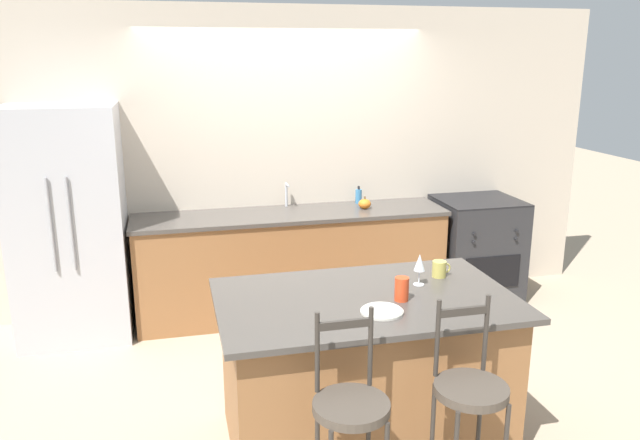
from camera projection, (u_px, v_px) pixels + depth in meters
name	position (u px, v px, depth m)	size (l,w,h in m)	color
ground_plane	(301.00, 328.00, 5.37)	(18.00, 18.00, 0.00)	tan
wall_back	(284.00, 160.00, 5.67)	(6.00, 0.07, 2.70)	beige
back_counter	(292.00, 262.00, 5.60)	(2.75, 0.67, 0.94)	#936038
sink_faucet	(287.00, 192.00, 5.63)	(0.02, 0.13, 0.22)	#ADAFB5
kitchen_island	(364.00, 369.00, 3.71)	(1.72, 1.05, 0.93)	#936038
refrigerator	(69.00, 225.00, 5.02)	(0.87, 0.71, 1.90)	#BCBCC1
oven_range	(475.00, 248.00, 5.96)	(0.75, 0.71, 0.97)	#28282B
bar_stool_near	(350.00, 427.00, 2.92)	(0.36, 0.36, 1.13)	#332D28
bar_stool_far	(469.00, 409.00, 3.06)	(0.36, 0.36, 1.13)	#332D28
dinner_plate	(382.00, 311.00, 3.38)	(0.23, 0.23, 0.02)	beige
wine_glass	(420.00, 263.00, 3.75)	(0.07, 0.07, 0.19)	white
coffee_mug	(440.00, 269.00, 3.91)	(0.12, 0.09, 0.10)	#C1B251
tumbler_cup	(402.00, 289.00, 3.53)	(0.08, 0.08, 0.14)	red
pumpkin_decoration	(365.00, 204.00, 5.58)	(0.11, 0.11, 0.11)	orange
soap_bottle	(359.00, 196.00, 5.79)	(0.06, 0.06, 0.16)	teal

